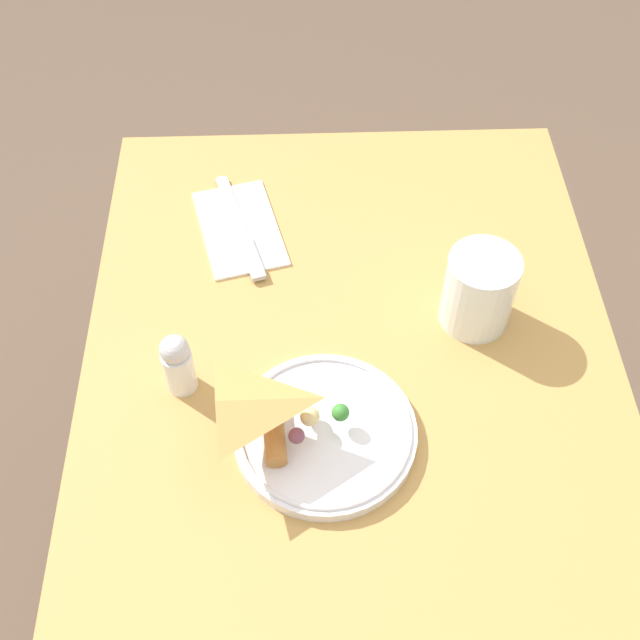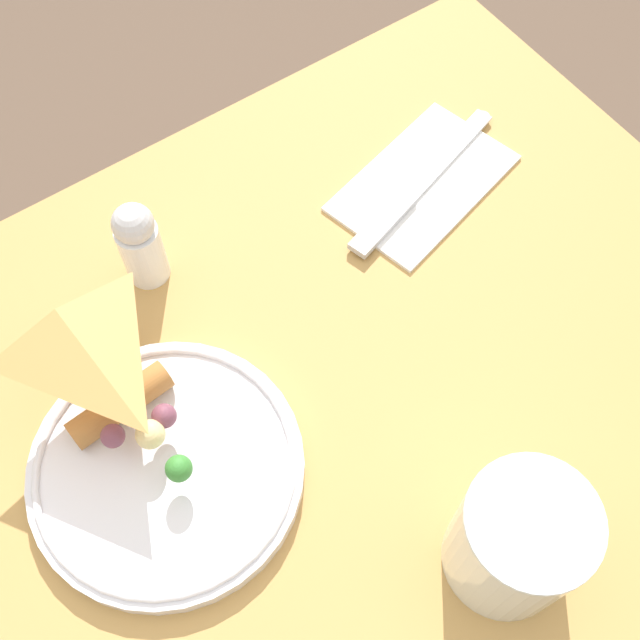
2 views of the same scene
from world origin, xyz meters
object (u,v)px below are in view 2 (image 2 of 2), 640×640
Objects in this scene: napkin_folded at (423,183)px; salt_shaker at (140,243)px; butter_knife at (417,187)px; milk_glass at (516,542)px; dining_table at (263,517)px; plate_pizza at (164,464)px.

salt_shaker reaches higher than napkin_folded.
butter_knife is 0.26m from salt_shaker.
dining_table is at bearing 126.04° from milk_glass.
napkin_folded is 2.12× the size of salt_shaker.
plate_pizza reaches higher than butter_knife.
butter_knife is at bearing -163.52° from napkin_folded.
plate_pizza is 0.26m from milk_glass.
milk_glass is 0.38m from salt_shaker.
dining_table is 9.10× the size of milk_glass.
milk_glass is at bearing -133.95° from butter_knife.
butter_knife is at bearing 62.53° from milk_glass.
salt_shaker is at bearing 65.11° from plate_pizza.
butter_knife is at bearing -14.60° from salt_shaker.
plate_pizza is 0.34m from butter_knife.
napkin_folded is at bearing -13.35° from salt_shaker.
milk_glass is at bearing -49.75° from plate_pizza.
milk_glass is 0.34m from butter_knife.
plate_pizza is 1.01× the size of butter_knife.
milk_glass is 0.51× the size of butter_knife.
dining_table is 10.77× the size of salt_shaker.
salt_shaker is (0.08, 0.17, 0.03)m from plate_pizza.
napkin_folded is (0.28, 0.15, 0.13)m from dining_table.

